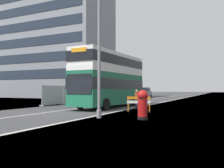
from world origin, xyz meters
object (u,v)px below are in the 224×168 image
(red_pillar_postbox, at_px, (143,103))
(roadworks_barrier, at_px, (139,102))
(car_oncoming_near, at_px, (132,93))
(pedestrian_at_kerb, at_px, (137,99))
(car_receding_mid, at_px, (145,93))
(double_decker_bus, at_px, (111,79))
(lamppost_foreground, at_px, (99,47))

(red_pillar_postbox, xyz_separation_m, roadworks_barrier, (-1.76, 4.33, -0.18))
(car_oncoming_near, height_order, pedestrian_at_kerb, car_oncoming_near)
(car_oncoming_near, relative_size, car_receding_mid, 1.04)
(roadworks_barrier, relative_size, car_oncoming_near, 0.42)
(double_decker_bus, height_order, roadworks_barrier, double_decker_bus)
(double_decker_bus, distance_m, red_pillar_postbox, 9.83)
(double_decker_bus, height_order, car_oncoming_near, double_decker_bus)
(red_pillar_postbox, bearing_deg, car_oncoming_near, 112.36)
(car_receding_mid, bearing_deg, red_pillar_postbox, -72.28)
(lamppost_foreground, distance_m, car_receding_mid, 34.19)
(double_decker_bus, distance_m, lamppost_foreground, 8.95)
(double_decker_bus, height_order, red_pillar_postbox, double_decker_bus)
(car_receding_mid, distance_m, pedestrian_at_kerb, 26.96)
(roadworks_barrier, bearing_deg, red_pillar_postbox, -67.90)
(double_decker_bus, relative_size, lamppost_foreground, 1.18)
(car_receding_mid, bearing_deg, double_decker_bus, -79.52)
(lamppost_foreground, bearing_deg, car_oncoming_near, 106.78)
(car_receding_mid, height_order, pedestrian_at_kerb, car_receding_mid)
(double_decker_bus, bearing_deg, car_receding_mid, 100.48)
(lamppost_foreground, height_order, car_receding_mid, lamppost_foreground)
(red_pillar_postbox, bearing_deg, double_decker_bus, 127.01)
(red_pillar_postbox, distance_m, car_oncoming_near, 27.09)
(lamppost_foreground, height_order, pedestrian_at_kerb, lamppost_foreground)
(lamppost_foreground, xyz_separation_m, pedestrian_at_kerb, (-0.20, 7.26, -3.47))
(red_pillar_postbox, xyz_separation_m, car_receding_mid, (-10.43, 32.63, 0.04))
(red_pillar_postbox, distance_m, roadworks_barrier, 4.68)
(car_oncoming_near, bearing_deg, car_receding_mid, 90.93)
(car_oncoming_near, xyz_separation_m, pedestrian_at_kerb, (7.50, -18.28, -0.18))
(double_decker_bus, bearing_deg, roadworks_barrier, -39.85)
(red_pillar_postbox, height_order, pedestrian_at_kerb, pedestrian_at_kerb)
(roadworks_barrier, height_order, car_receding_mid, car_receding_mid)
(roadworks_barrier, relative_size, car_receding_mid, 0.44)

